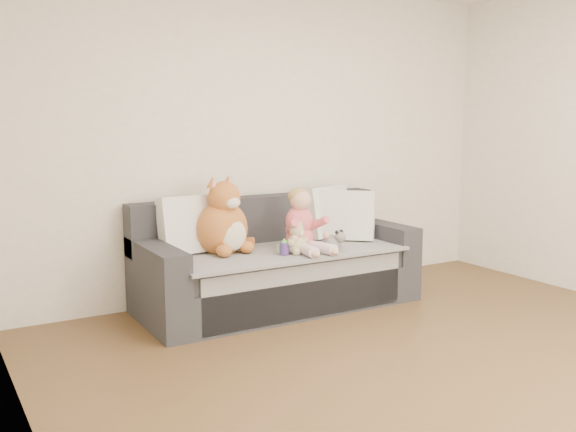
{
  "coord_description": "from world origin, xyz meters",
  "views": [
    {
      "loc": [
        -2.66,
        -2.29,
        1.5
      ],
      "look_at": [
        -0.2,
        1.87,
        0.75
      ],
      "focal_mm": 40.0,
      "sensor_mm": 36.0,
      "label": 1
    }
  ],
  "objects_px": {
    "toddler": "(302,224)",
    "plush_cat": "(224,223)",
    "teddy_bear": "(297,241)",
    "sippy_cup": "(284,246)",
    "sofa": "(276,267)"
  },
  "relations": [
    {
      "from": "toddler",
      "to": "plush_cat",
      "type": "height_order",
      "value": "plush_cat"
    },
    {
      "from": "teddy_bear",
      "to": "sippy_cup",
      "type": "relative_size",
      "value": 2.0
    },
    {
      "from": "toddler",
      "to": "teddy_bear",
      "type": "bearing_deg",
      "value": -137.97
    },
    {
      "from": "teddy_bear",
      "to": "sippy_cup",
      "type": "height_order",
      "value": "teddy_bear"
    },
    {
      "from": "toddler",
      "to": "sippy_cup",
      "type": "distance_m",
      "value": 0.26
    },
    {
      "from": "toddler",
      "to": "sippy_cup",
      "type": "xyz_separation_m",
      "value": [
        -0.21,
        -0.08,
        -0.14
      ]
    },
    {
      "from": "toddler",
      "to": "sippy_cup",
      "type": "height_order",
      "value": "toddler"
    },
    {
      "from": "toddler",
      "to": "teddy_bear",
      "type": "xyz_separation_m",
      "value": [
        -0.11,
        -0.1,
        -0.11
      ]
    },
    {
      "from": "sofa",
      "to": "toddler",
      "type": "distance_m",
      "value": 0.44
    },
    {
      "from": "sofa",
      "to": "toddler",
      "type": "relative_size",
      "value": 4.43
    },
    {
      "from": "sippy_cup",
      "to": "toddler",
      "type": "bearing_deg",
      "value": 21.66
    },
    {
      "from": "toddler",
      "to": "plush_cat",
      "type": "relative_size",
      "value": 0.81
    },
    {
      "from": "toddler",
      "to": "plush_cat",
      "type": "distance_m",
      "value": 0.6
    },
    {
      "from": "sofa",
      "to": "teddy_bear",
      "type": "bearing_deg",
      "value": -86.98
    },
    {
      "from": "sofa",
      "to": "sippy_cup",
      "type": "relative_size",
      "value": 17.55
    }
  ]
}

